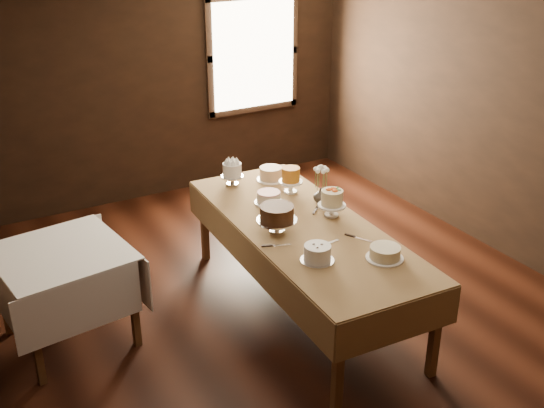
{
  "coord_description": "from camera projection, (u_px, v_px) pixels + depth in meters",
  "views": [
    {
      "loc": [
        -2.52,
        -4.23,
        3.27
      ],
      "look_at": [
        0.0,
        0.2,
        0.95
      ],
      "focal_mm": 43.41,
      "sensor_mm": 36.0,
      "label": 1
    }
  ],
  "objects": [
    {
      "name": "floor",
      "position": [
        283.0,
        309.0,
        5.84
      ],
      "size": [
        5.0,
        6.0,
        0.01
      ],
      "primitive_type": "cube",
      "color": "black",
      "rests_on": "ground"
    },
    {
      "name": "wall_back",
      "position": [
        153.0,
        82.0,
        7.63
      ],
      "size": [
        5.0,
        0.02,
        2.8
      ],
      "primitive_type": "cube",
      "color": "black",
      "rests_on": "ground"
    },
    {
      "name": "wall_right",
      "position": [
        505.0,
        117.0,
        6.39
      ],
      "size": [
        0.02,
        6.0,
        2.8
      ],
      "primitive_type": "cube",
      "color": "black",
      "rests_on": "ground"
    },
    {
      "name": "window",
      "position": [
        254.0,
        54.0,
        8.09
      ],
      "size": [
        1.1,
        0.05,
        1.3
      ],
      "primitive_type": "cube",
      "color": "#FFEABF",
      "rests_on": "wall_back"
    },
    {
      "name": "display_table",
      "position": [
        304.0,
        232.0,
        5.54
      ],
      "size": [
        1.16,
        2.71,
        0.83
      ],
      "rotation": [
        0.0,
        0.0,
        -0.05
      ],
      "color": "#4E2F17",
      "rests_on": "ground"
    },
    {
      "name": "side_table",
      "position": [
        62.0,
        263.0,
        5.14
      ],
      "size": [
        1.08,
        1.08,
        0.82
      ],
      "rotation": [
        0.0,
        0.0,
        0.13
      ],
      "color": "#4E2F17",
      "rests_on": "ground"
    },
    {
      "name": "cake_meringue",
      "position": [
        232.0,
        175.0,
        6.27
      ],
      "size": [
        0.24,
        0.24,
        0.23
      ],
      "color": "silver",
      "rests_on": "display_table"
    },
    {
      "name": "cake_speckled",
      "position": [
        271.0,
        174.0,
        6.39
      ],
      "size": [
        0.31,
        0.31,
        0.13
      ],
      "color": "white",
      "rests_on": "display_table"
    },
    {
      "name": "cake_lattice",
      "position": [
        269.0,
        198.0,
        5.9
      ],
      "size": [
        0.29,
        0.29,
        0.1
      ],
      "color": "white",
      "rests_on": "display_table"
    },
    {
      "name": "cake_caramel",
      "position": [
        291.0,
        181.0,
        6.1
      ],
      "size": [
        0.24,
        0.24,
        0.26
      ],
      "color": "white",
      "rests_on": "display_table"
    },
    {
      "name": "cake_chocolate",
      "position": [
        277.0,
        220.0,
        5.36
      ],
      "size": [
        0.37,
        0.37,
        0.24
      ],
      "color": "silver",
      "rests_on": "display_table"
    },
    {
      "name": "cake_flowers",
      "position": [
        332.0,
        204.0,
        5.63
      ],
      "size": [
        0.26,
        0.26,
        0.25
      ],
      "color": "white",
      "rests_on": "display_table"
    },
    {
      "name": "cake_swirl",
      "position": [
        317.0,
        254.0,
        4.93
      ],
      "size": [
        0.28,
        0.28,
        0.13
      ],
      "color": "silver",
      "rests_on": "display_table"
    },
    {
      "name": "cake_cream",
      "position": [
        385.0,
        253.0,
        4.97
      ],
      "size": [
        0.33,
        0.33,
        0.1
      ],
      "color": "white",
      "rests_on": "display_table"
    },
    {
      "name": "cake_server_a",
      "position": [
        331.0,
        242.0,
        5.23
      ],
      "size": [
        0.24,
        0.05,
        0.01
      ],
      "primitive_type": "cube",
      "rotation": [
        0.0,
        0.0,
        0.09
      ],
      "color": "silver",
      "rests_on": "display_table"
    },
    {
      "name": "cake_server_b",
      "position": [
        363.0,
        239.0,
        5.27
      ],
      "size": [
        0.14,
        0.22,
        0.01
      ],
      "primitive_type": "cube",
      "rotation": [
        0.0,
        0.0,
        -1.08
      ],
      "color": "silver",
      "rests_on": "display_table"
    },
    {
      "name": "cake_server_c",
      "position": [
        282.0,
        213.0,
        5.72
      ],
      "size": [
        0.06,
        0.24,
        0.01
      ],
      "primitive_type": "cube",
      "rotation": [
        0.0,
        0.0,
        1.43
      ],
      "color": "silver",
      "rests_on": "display_table"
    },
    {
      "name": "cake_server_d",
      "position": [
        318.0,
        207.0,
        5.84
      ],
      "size": [
        0.19,
        0.18,
        0.01
      ],
      "primitive_type": "cube",
      "rotation": [
        0.0,
        0.0,
        0.76
      ],
      "color": "silver",
      "rests_on": "display_table"
    },
    {
      "name": "cake_server_e",
      "position": [
        282.0,
        245.0,
        5.18
      ],
      "size": [
        0.23,
        0.11,
        0.01
      ],
      "primitive_type": "cube",
      "rotation": [
        0.0,
        0.0,
        -0.36
      ],
      "color": "silver",
      "rests_on": "display_table"
    },
    {
      "name": "flower_vase",
      "position": [
        320.0,
        195.0,
        5.91
      ],
      "size": [
        0.17,
        0.17,
        0.14
      ],
      "primitive_type": "imported",
      "rotation": [
        0.0,
        0.0,
        3.47
      ],
      "color": "#2D2823",
      "rests_on": "display_table"
    },
    {
      "name": "flower_bouquet",
      "position": [
        321.0,
        176.0,
        5.83
      ],
      "size": [
        0.14,
        0.14,
        0.2
      ],
      "primitive_type": null,
      "color": "white",
      "rests_on": "flower_vase"
    }
  ]
}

